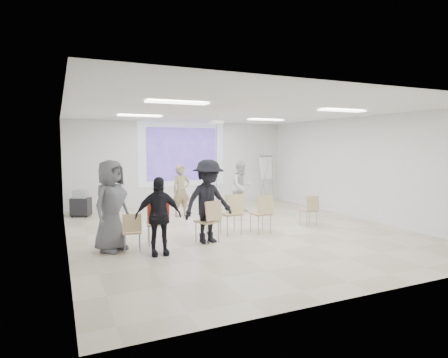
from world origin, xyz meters
name	(u,v)px	position (x,y,z in m)	size (l,w,h in m)	color
floor	(237,232)	(0.00, 0.00, -0.05)	(8.00, 9.00, 0.10)	beige
ceiling	(237,109)	(0.00, 0.00, 3.05)	(8.00, 9.00, 0.10)	white
wall_back	(182,164)	(0.00, 4.55, 1.50)	(8.00, 0.10, 3.00)	silver
wall_left	(62,177)	(-4.05, 0.00, 1.50)	(0.10, 9.00, 3.00)	silver
wall_right	(360,168)	(4.05, 0.00, 1.50)	(0.10, 9.00, 3.00)	silver
projection_halo	(182,154)	(0.00, 4.49, 1.85)	(3.20, 0.01, 2.30)	silver
projection_image	(182,154)	(0.00, 4.47, 1.85)	(2.60, 0.01, 1.90)	#5234B3
pedestal_table	(208,200)	(0.23, 2.60, 0.41)	(0.73, 0.73, 0.73)	white
player_left	(181,187)	(-0.73, 2.36, 0.89)	(0.65, 0.44, 1.78)	#99845D
player_right	(242,184)	(1.29, 2.27, 0.93)	(0.89, 0.72, 1.85)	silver
controller_left	(184,177)	(-0.55, 2.61, 1.18)	(0.04, 0.12, 0.04)	white
controller_right	(233,173)	(1.11, 2.52, 1.25)	(0.04, 0.12, 0.04)	silver
chair_far_left	(132,229)	(-2.79, -0.88, 0.47)	(0.43, 0.45, 0.80)	tan
chair_left_mid	(157,221)	(-2.20, -0.55, 0.53)	(0.49, 0.52, 0.90)	tan
chair_left_inner	(210,218)	(-1.10, -0.88, 0.56)	(0.58, 0.60, 0.96)	tan
chair_center	(232,211)	(-0.31, -0.39, 0.59)	(0.48, 0.52, 1.00)	tan
chair_right_inner	(262,211)	(0.44, -0.53, 0.56)	(0.47, 0.51, 0.95)	tan
chair_right_far	(310,208)	(2.02, -0.33, 0.49)	(0.39, 0.42, 0.82)	tan
red_jacket	(159,213)	(-2.19, -0.69, 0.72)	(0.44, 0.10, 0.42)	#A62114
laptop	(207,219)	(-1.12, -0.78, 0.51)	(0.35, 0.25, 0.03)	black
audience_left	(158,210)	(-2.35, -1.29, 0.89)	(1.03, 0.62, 1.78)	black
audience_mid	(208,196)	(-1.11, -0.83, 1.05)	(1.36, 0.74, 2.10)	black
audience_outer	(111,200)	(-3.16, -0.63, 1.05)	(1.02, 0.67, 2.10)	#5B5B60
flipchart_easel	(266,168)	(3.23, 4.02, 1.31)	(0.75, 0.59, 1.78)	#95989E
av_cart	(81,204)	(-3.52, 3.63, 0.37)	(0.66, 0.61, 0.80)	black
ceiling_projector	(217,127)	(0.10, 1.49, 2.69)	(0.30, 0.25, 3.00)	white
fluor_panel_nw	(140,116)	(-2.00, 2.00, 2.97)	(1.20, 0.30, 0.02)	white
fluor_panel_ne	(266,120)	(2.00, 2.00, 2.97)	(1.20, 0.30, 0.02)	white
fluor_panel_sw	(177,103)	(-2.00, -1.50, 2.97)	(1.20, 0.30, 0.02)	white
fluor_panel_se	(342,111)	(2.00, -1.50, 2.97)	(1.20, 0.30, 0.02)	white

